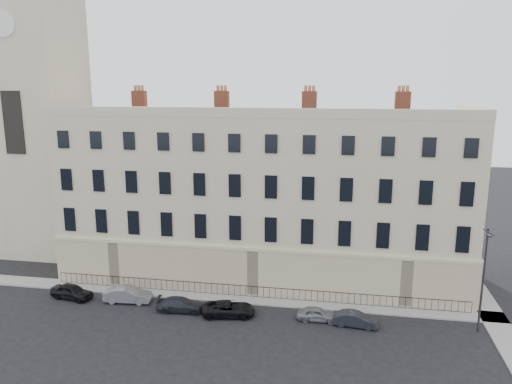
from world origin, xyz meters
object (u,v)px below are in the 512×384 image
(car_f, at_px, (355,319))
(car_e, at_px, (317,314))
(car_a, at_px, (72,291))
(car_d, at_px, (229,309))
(car_b, at_px, (128,295))
(car_c, at_px, (180,304))
(streetlamp, at_px, (483,276))

(car_f, bearing_deg, car_e, 87.11)
(car_e, xyz_separation_m, car_f, (2.86, -0.41, 0.02))
(car_a, bearing_deg, car_d, -83.51)
(car_f, bearing_deg, car_a, 93.33)
(car_f, bearing_deg, car_b, 92.25)
(car_b, bearing_deg, car_d, -101.31)
(car_c, xyz_separation_m, streetlamp, (22.38, 0.50, 3.80))
(car_c, bearing_deg, car_b, 74.29)
(car_b, height_order, streetlamp, streetlamp)
(car_a, distance_m, car_e, 20.49)
(car_b, xyz_separation_m, car_d, (8.75, -0.95, -0.07))
(car_a, bearing_deg, car_b, -78.17)
(car_d, bearing_deg, car_c, 79.26)
(car_b, relative_size, streetlamp, 0.50)
(car_f, xyz_separation_m, streetlamp, (8.76, 0.62, 3.80))
(car_a, distance_m, car_f, 23.36)
(car_b, distance_m, car_e, 15.56)
(car_b, bearing_deg, car_a, 87.03)
(car_c, bearing_deg, car_f, -96.25)
(car_e, distance_m, car_f, 2.89)
(car_a, height_order, car_d, car_a)
(car_b, relative_size, car_e, 1.25)
(car_a, bearing_deg, streetlamp, -80.60)
(car_b, relative_size, car_c, 1.02)
(car_a, bearing_deg, car_e, -81.33)
(car_c, height_order, streetlamp, streetlamp)
(streetlamp, bearing_deg, car_a, 167.93)
(car_c, relative_size, car_e, 1.22)
(car_d, bearing_deg, car_e, -95.82)
(car_a, relative_size, car_d, 0.88)
(car_b, xyz_separation_m, car_c, (4.80, -0.84, -0.09))
(car_d, xyz_separation_m, car_e, (6.80, 0.40, -0.04))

